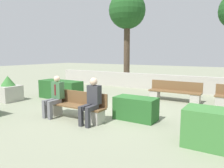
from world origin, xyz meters
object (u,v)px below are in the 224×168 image
(person_seated_woman, at_px, (92,99))
(tree_leftmost, at_px, (127,12))
(planter_corner_left, at_px, (8,90))
(bench_right_side, at_px, (174,93))
(bench_front, at_px, (75,108))
(person_seated_man, at_px, (55,94))

(person_seated_woman, xyz_separation_m, tree_leftmost, (-3.26, 8.26, 3.98))
(person_seated_woman, relative_size, tree_leftmost, 0.22)
(person_seated_woman, xyz_separation_m, planter_corner_left, (-4.88, 0.58, -0.27))
(planter_corner_left, bearing_deg, person_seated_woman, -6.81)
(bench_right_side, bearing_deg, bench_front, -124.40)
(person_seated_man, relative_size, tree_leftmost, 0.22)
(planter_corner_left, bearing_deg, tree_leftmost, 78.04)
(bench_front, height_order, person_seated_man, person_seated_man)
(bench_right_side, height_order, person_seated_man, person_seated_man)
(bench_front, distance_m, tree_leftmost, 9.55)
(tree_leftmost, bearing_deg, person_seated_woman, -68.45)
(person_seated_man, distance_m, planter_corner_left, 3.47)
(bench_right_side, xyz_separation_m, tree_leftmost, (-4.42, 3.98, 4.38))
(person_seated_woman, distance_m, planter_corner_left, 4.93)
(person_seated_woman, bearing_deg, person_seated_man, -179.86)
(bench_front, xyz_separation_m, tree_leftmost, (-2.48, 8.11, 4.38))
(bench_front, relative_size, bench_right_side, 1.00)
(person_seated_woman, distance_m, tree_leftmost, 9.73)
(tree_leftmost, bearing_deg, bench_front, -72.97)
(person_seated_woman, bearing_deg, tree_leftmost, 111.55)
(bench_right_side, distance_m, person_seated_man, 5.04)
(person_seated_man, xyz_separation_m, tree_leftmost, (-1.79, 8.26, 4.00))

